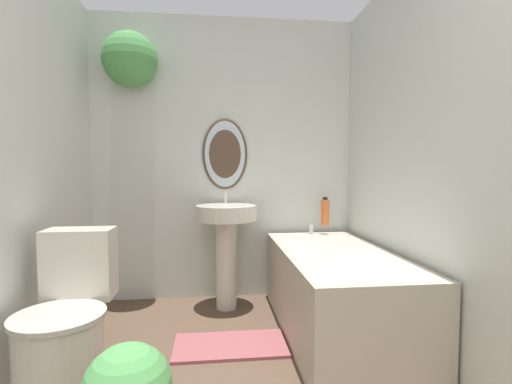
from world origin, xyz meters
TOP-DOWN VIEW (x-y plane):
  - wall_back at (-0.15, 2.87)m, footprint 2.34×0.43m
  - wall_right at (1.14, 1.44)m, footprint 0.06×2.99m
  - toilet at (-0.83, 1.57)m, footprint 0.43×0.61m
  - pedestal_sink at (0.00, 2.59)m, footprint 0.48×0.48m
  - bathtub at (0.73, 2.06)m, footprint 0.72×1.52m
  - shampoo_bottle at (0.84, 2.71)m, footprint 0.07×0.07m
  - bath_mat at (0.00, 1.92)m, footprint 0.70×0.37m

SIDE VIEW (x-z plane):
  - bath_mat at x=0.00m, z-range 0.00..0.02m
  - bathtub at x=0.73m, z-range -0.03..0.61m
  - toilet at x=-0.83m, z-range -0.07..0.71m
  - pedestal_sink at x=0.00m, z-range 0.13..1.06m
  - shampoo_bottle at x=0.84m, z-range 0.63..0.87m
  - wall_right at x=1.14m, z-range 0.00..2.40m
  - wall_back at x=-0.15m, z-range 0.16..2.56m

